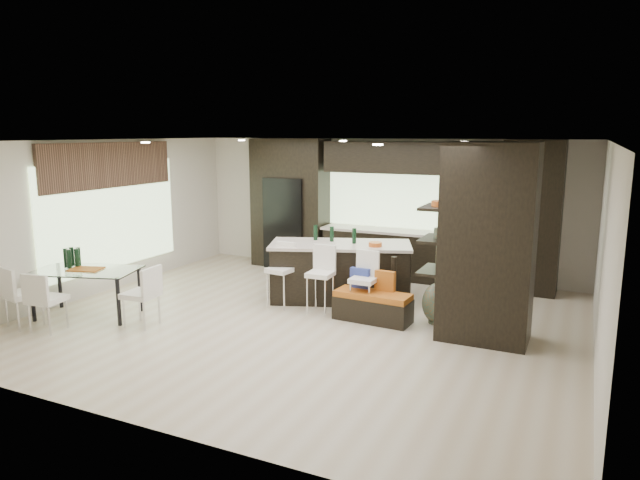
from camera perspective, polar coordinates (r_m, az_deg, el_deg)
The scene contains 22 objects.
ground at distance 8.76m, azimuth -1.69°, elevation -8.08°, with size 8.00×8.00×0.00m, color #C5B297.
back_wall at distance 11.61m, azimuth 6.12°, elevation 3.38°, with size 8.00×0.02×2.70m, color beige.
left_wall at distance 10.82m, azimuth -21.00°, elevation 2.19°, with size 0.02×7.00×2.70m, color beige.
right_wall at distance 7.54m, azimuth 26.51°, elevation -1.68°, with size 0.02×7.00×2.70m, color beige.
ceiling at distance 8.29m, azimuth -1.79°, elevation 9.87°, with size 8.00×7.00×0.02m, color white.
window_left at distance 10.93m, azimuth -20.10°, elevation 2.32°, with size 0.04×3.20×1.90m, color #B2D199.
window_back at distance 11.37m, azimuth 8.94°, elevation 4.17°, with size 3.40×0.04×1.20m, color #B2D199.
stone_accent at distance 10.82m, azimuth -20.30°, elevation 7.03°, with size 0.08×3.00×0.80m, color brown.
ceiling_spots at distance 8.52m, azimuth -1.02°, elevation 9.77°, with size 4.00×3.00×0.02m, color white.
back_cabinetry at distance 11.15m, azimuth 7.99°, elevation 3.03°, with size 6.80×0.68×2.70m, color black.
refrigerator at distance 12.08m, azimuth -3.06°, elevation 1.79°, with size 0.90×0.68×1.90m, color black.
partition_column at distance 8.01m, azimuth 16.44°, elevation -0.31°, with size 1.20×0.80×2.70m, color black.
kitchen_island at distance 9.71m, azimuth 2.04°, elevation -3.17°, with size 2.36×1.01×0.98m, color black.
stool_left at distance 9.35m, azimuth -3.99°, elevation -4.15°, with size 0.38×0.38×0.86m, color white.
stool_mid at distance 9.02m, azimuth 0.03°, elevation -4.64°, with size 0.38×0.38×0.86m, color white.
stool_right at distance 8.76m, azimuth 4.35°, elevation -5.22°, with size 0.37×0.37×0.84m, color white.
bench at distance 8.72m, azimuth 5.28°, elevation -6.65°, with size 1.17×0.45×0.45m, color black.
floor_vase at distance 8.66m, azimuth 11.73°, elevation -4.24°, with size 0.45×0.45×1.24m, color #454B36, non-canonical shape.
dining_table at distance 9.57m, azimuth -22.21°, elevation -4.93°, with size 1.54×0.86×0.74m, color white.
chair_near at distance 9.11m, azimuth -25.61°, elevation -5.74°, with size 0.44×0.44×0.81m, color white.
chair_far at distance 9.47m, azimuth -27.51°, elevation -5.20°, with size 0.46×0.46×0.84m, color white.
chair_end at distance 8.82m, azimuth -17.46°, elevation -5.61°, with size 0.45×0.45×0.84m, color white.
Camera 1 is at (3.76, -7.39, 2.82)m, focal length 32.00 mm.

